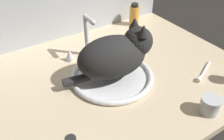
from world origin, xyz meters
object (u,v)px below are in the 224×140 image
at_px(sink_basin, 112,76).
at_px(faucet, 88,40).
at_px(toothbrush, 204,71).
at_px(amber_bottle, 134,15).
at_px(cat, 118,54).
at_px(metal_jar, 210,105).

xyz_separation_m(sink_basin, faucet, (0.00, 0.20, 0.07)).
bearing_deg(toothbrush, amber_bottle, 87.24).
distance_m(sink_basin, toothbrush, 0.38).
height_order(sink_basin, toothbrush, sink_basin).
height_order(cat, metal_jar, cat).
xyz_separation_m(amber_bottle, toothbrush, (-0.03, -0.52, -0.05)).
height_order(faucet, cat, cat).
bearing_deg(faucet, sink_basin, -90.00).
height_order(sink_basin, metal_jar, metal_jar).
relative_size(sink_basin, metal_jar, 4.90).
relative_size(faucet, cat, 0.57).
bearing_deg(metal_jar, toothbrush, 43.75).
relative_size(sink_basin, cat, 0.90).
bearing_deg(cat, toothbrush, -28.31).
xyz_separation_m(metal_jar, toothbrush, (0.16, 0.16, -0.02)).
relative_size(sink_basin, toothbrush, 2.14).
height_order(metal_jar, toothbrush, metal_jar).
bearing_deg(amber_bottle, faucet, -158.29).
bearing_deg(sink_basin, cat, -9.05).
relative_size(amber_bottle, toothbrush, 0.80).
xyz_separation_m(cat, amber_bottle, (0.34, 0.35, -0.05)).
xyz_separation_m(faucet, toothbrush, (0.34, -0.37, -0.07)).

